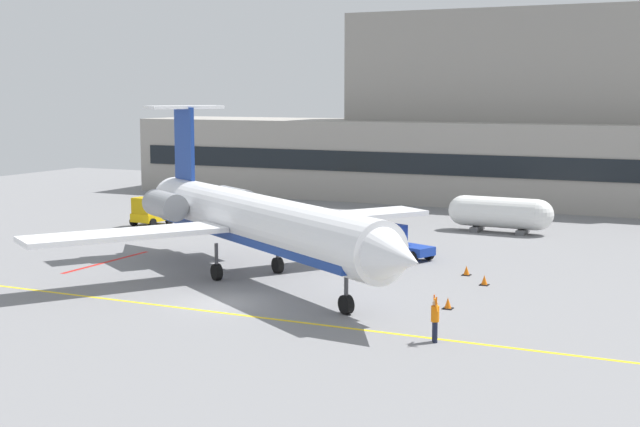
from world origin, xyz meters
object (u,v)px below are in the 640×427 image
object	(u,v)px
fuel_tank	(500,213)
marshaller	(435,319)
regional_jet	(252,220)
pushback_tractor	(399,243)
baggage_tug	(149,213)

from	to	relation	value
fuel_tank	marshaller	xyz separation A→B (m)	(5.21, -30.26, -0.46)
regional_jet	pushback_tractor	world-z (taller)	regional_jet
regional_jet	pushback_tractor	size ratio (longest dim) A/B	6.36
regional_jet	marshaller	size ratio (longest dim) A/B	13.41
pushback_tractor	marshaller	bearing A→B (deg)	-64.92
baggage_tug	marshaller	world-z (taller)	baggage_tug
pushback_tractor	baggage_tug	bearing A→B (deg)	168.49
regional_jet	fuel_tank	xyz separation A→B (m)	(7.97, 22.26, -1.79)
fuel_tank	marshaller	distance (m)	30.71
pushback_tractor	fuel_tank	bearing A→B (deg)	76.89
fuel_tank	marshaller	size ratio (longest dim) A/B	4.03
baggage_tug	pushback_tractor	distance (m)	22.61
marshaller	fuel_tank	bearing A→B (deg)	99.76
marshaller	pushback_tractor	bearing A→B (deg)	115.08
regional_jet	fuel_tank	bearing A→B (deg)	70.31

